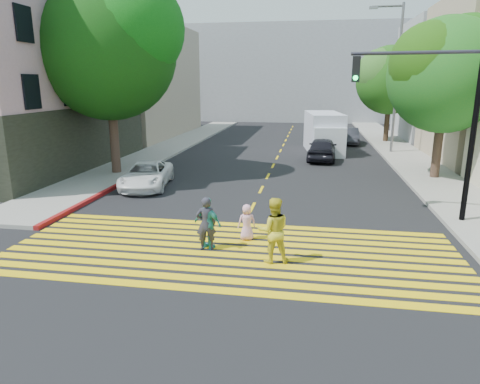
% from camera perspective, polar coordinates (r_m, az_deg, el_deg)
% --- Properties ---
extents(ground, '(120.00, 120.00, 0.00)m').
position_cam_1_polar(ground, '(11.75, -2.48, -10.26)').
color(ground, black).
extents(sidewalk_left, '(3.00, 40.00, 0.15)m').
position_cam_1_polar(sidewalk_left, '(34.51, -8.73, 6.20)').
color(sidewalk_left, gray).
rests_on(sidewalk_left, ground).
extents(sidewalk_right, '(3.00, 60.00, 0.15)m').
position_cam_1_polar(sidewalk_right, '(26.62, 22.98, 2.81)').
color(sidewalk_right, gray).
rests_on(sidewalk_right, ground).
extents(curb_red, '(0.20, 8.00, 0.16)m').
position_cam_1_polar(curb_red, '(19.43, -18.93, -0.76)').
color(curb_red, maroon).
rests_on(curb_red, ground).
extents(crosswalk, '(13.40, 5.30, 0.01)m').
position_cam_1_polar(crosswalk, '(12.89, -1.29, -7.91)').
color(crosswalk, yellow).
rests_on(crosswalk, ground).
extents(lane_line, '(0.12, 34.40, 0.01)m').
position_cam_1_polar(lane_line, '(33.37, 5.63, 5.90)').
color(lane_line, yellow).
rests_on(lane_line, ground).
extents(building_left_tan, '(12.00, 16.00, 10.00)m').
position_cam_1_polar(building_left_tan, '(42.56, -16.32, 13.98)').
color(building_left_tan, tan).
rests_on(building_left_tan, ground).
extents(building_right_grey, '(10.00, 10.00, 10.00)m').
position_cam_1_polar(building_right_grey, '(42.39, 27.84, 12.93)').
color(building_right_grey, gray).
rests_on(building_right_grey, ground).
extents(backdrop_block, '(30.00, 8.00, 12.00)m').
position_cam_1_polar(backdrop_block, '(58.49, 7.65, 15.35)').
color(backdrop_block, gray).
rests_on(backdrop_block, ground).
extents(tree_left, '(9.28, 8.97, 10.12)m').
position_cam_1_polar(tree_left, '(23.96, -17.03, 18.42)').
color(tree_left, '#372B1E').
rests_on(tree_left, ground).
extents(tree_right_near, '(7.20, 7.12, 8.17)m').
position_cam_1_polar(tree_right_near, '(24.00, 25.94, 14.51)').
color(tree_right_near, black).
rests_on(tree_right_near, ground).
extents(tree_right_far, '(7.06, 6.98, 7.97)m').
position_cam_1_polar(tree_right_far, '(37.84, 19.53, 14.33)').
color(tree_right_far, '#423018').
rests_on(tree_right_far, ground).
extents(pedestrian_man, '(0.68, 0.54, 1.63)m').
position_cam_1_polar(pedestrian_man, '(12.82, -4.55, -4.21)').
color(pedestrian_man, '#2C2B38').
rests_on(pedestrian_man, ground).
extents(pedestrian_woman, '(1.03, 0.88, 1.87)m').
position_cam_1_polar(pedestrian_woman, '(11.89, 4.46, -5.11)').
color(pedestrian_woman, gold).
rests_on(pedestrian_woman, ground).
extents(pedestrian_child, '(0.66, 0.54, 1.17)m').
position_cam_1_polar(pedestrian_child, '(13.63, 0.91, -4.05)').
color(pedestrian_child, '#EAA4C1').
rests_on(pedestrian_child, ground).
extents(pedestrian_extra, '(1.01, 0.72, 1.60)m').
position_cam_1_polar(pedestrian_extra, '(12.88, -4.32, -4.20)').
color(pedestrian_extra, teal).
rests_on(pedestrian_extra, ground).
extents(white_sedan, '(2.70, 4.64, 1.22)m').
position_cam_1_polar(white_sedan, '(20.95, -12.34, 2.25)').
color(white_sedan, white).
rests_on(white_sedan, ground).
extents(dark_car_near, '(2.09, 4.50, 1.49)m').
position_cam_1_polar(dark_car_near, '(28.25, 10.91, 5.69)').
color(dark_car_near, black).
rests_on(dark_car_near, ground).
extents(silver_car, '(2.31, 4.37, 1.21)m').
position_cam_1_polar(silver_car, '(41.85, 11.51, 8.22)').
color(silver_car, slate).
rests_on(silver_car, ground).
extents(dark_car_parked, '(1.45, 3.94, 1.29)m').
position_cam_1_polar(dark_car_parked, '(36.38, 14.40, 7.23)').
color(dark_car_parked, '#21222A').
rests_on(dark_car_parked, ground).
extents(white_van, '(2.93, 6.15, 2.79)m').
position_cam_1_polar(white_van, '(31.56, 11.14, 7.63)').
color(white_van, silver).
rests_on(white_van, ground).
extents(traffic_signal, '(4.28, 0.71, 6.29)m').
position_cam_1_polar(traffic_signal, '(16.36, 25.01, 10.19)').
color(traffic_signal, black).
rests_on(traffic_signal, ground).
extents(street_lamp, '(2.26, 0.29, 9.99)m').
position_cam_1_polar(street_lamp, '(31.89, 19.93, 15.07)').
color(street_lamp, slate).
rests_on(street_lamp, ground).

